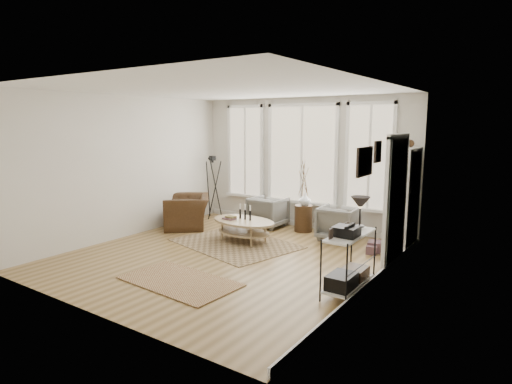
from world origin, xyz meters
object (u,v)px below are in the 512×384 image
Objects in this scene: armchair_left at (268,212)px; accent_chair at (187,212)px; low_shelf at (349,256)px; armchair_right at (338,223)px; bookcase at (405,199)px; coffee_table at (243,225)px; side_table at (304,196)px.

accent_chair is (-1.48, -1.08, 0.02)m from armchair_left.
accent_chair is (-4.47, 1.49, -0.15)m from low_shelf.
low_shelf is at bearing 112.50° from armchair_right.
low_shelf is at bearing -91.28° from bookcase.
coffee_table is 1.59m from side_table.
armchair_left is at bearing 139.27° from low_shelf.
armchair_right is at bearing 38.68° from coffee_table.
side_table reaches higher than armchair_right.
armchair_left is (-3.04, 0.05, -0.61)m from bookcase.
bookcase is at bearing 179.48° from armchair_left.
side_table is at bearing 176.60° from bookcase.
armchair_right is (1.51, 1.21, 0.00)m from coffee_table.
low_shelf is 1.17× the size of accent_chair.
bookcase is 2.73× the size of armchair_left.
coffee_table is at bearing 155.42° from low_shelf.
side_table is (-2.18, 0.13, -0.18)m from bookcase.
low_shelf is at bearing -24.58° from coffee_table.
bookcase is 1.41× the size of coffee_table.
armchair_right is at bearing -177.07° from bookcase.
coffee_table is at bearing 34.68° from armchair_right.
accent_chair is (-4.53, -1.03, -0.59)m from bookcase.
bookcase is 1.42m from armchair_right.
bookcase reaches higher than accent_chair.
coffee_table is at bearing -155.47° from bookcase.
armchair_right is at bearing -12.22° from side_table.
coffee_table is at bearing -113.41° from side_table.
low_shelf reaches higher than armchair_left.
armchair_left is at bearing 101.03° from coffee_table.
coffee_table is (-2.73, 1.25, -0.17)m from low_shelf.
low_shelf is 0.89× the size of coffee_table.
accent_chair is at bearing 161.53° from low_shelf.
coffee_table is at bearing 40.61° from accent_chair.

